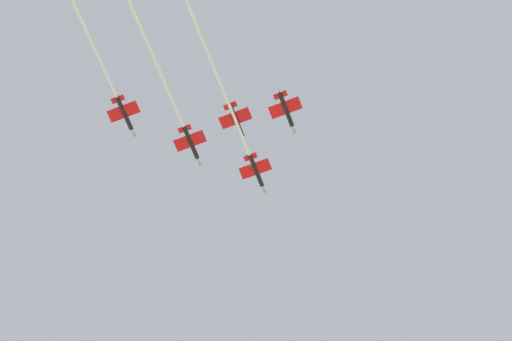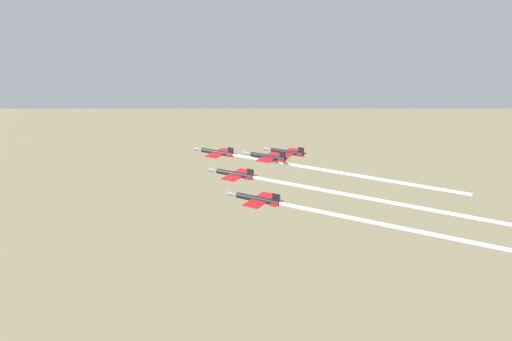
% 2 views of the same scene
% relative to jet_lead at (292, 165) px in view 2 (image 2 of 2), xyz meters
% --- Properties ---
extents(jet_lead, '(60.43, 24.21, 2.26)m').
position_rel_jet_lead_xyz_m(jet_lead, '(0.00, 0.00, 0.00)').
color(jet_lead, black).
extents(jet_port_inner, '(65.31, 26.00, 2.26)m').
position_rel_jet_lead_xyz_m(jet_port_inner, '(18.07, -6.53, 0.33)').
color(jet_port_inner, black).
extents(jet_starboard_inner, '(10.80, 8.28, 2.26)m').
position_rel_jet_lead_xyz_m(jet_starboard_inner, '(-11.29, 9.01, -1.34)').
color(jet_starboard_inner, black).
extents(jet_port_outer, '(10.80, 8.28, 2.26)m').
position_rel_jet_lead_xyz_m(jet_port_outer, '(-5.88, -2.16, 1.00)').
color(jet_port_outer, black).
extents(jet_starboard_outer, '(55.47, 22.40, 2.26)m').
position_rel_jet_lead_xyz_m(jet_starboard_outer, '(29.45, -15.50, 1.27)').
color(jet_starboard_outer, black).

